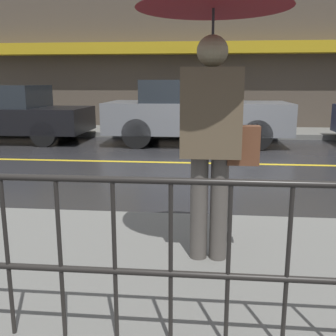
# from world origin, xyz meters

# --- Properties ---
(ground_plane) EXTENTS (80.00, 80.00, 0.00)m
(ground_plane) POSITION_xyz_m (0.00, 0.00, 0.00)
(ground_plane) COLOR #262628
(sidewalk_near) EXTENTS (28.00, 2.44, 0.14)m
(sidewalk_near) POSITION_xyz_m (0.00, -4.70, 0.07)
(sidewalk_near) COLOR slate
(sidewalk_near) RESTS_ON ground_plane
(sidewalk_far) EXTENTS (28.00, 1.91, 0.14)m
(sidewalk_far) POSITION_xyz_m (0.00, 4.44, 0.07)
(sidewalk_far) COLOR slate
(sidewalk_far) RESTS_ON ground_plane
(lane_marking) EXTENTS (25.20, 0.12, 0.01)m
(lane_marking) POSITION_xyz_m (0.00, 0.00, 0.00)
(lane_marking) COLOR gold
(lane_marking) RESTS_ON ground_plane
(building_storefront) EXTENTS (28.00, 0.85, 4.78)m
(building_storefront) POSITION_xyz_m (0.00, 5.51, 2.41)
(building_storefront) COLOR #4C4238
(building_storefront) RESTS_ON ground_plane
(railing_foreground) EXTENTS (12.00, 0.04, 0.94)m
(railing_foreground) POSITION_xyz_m (-0.00, -5.68, 0.73)
(railing_foreground) COLOR black
(railing_foreground) RESTS_ON sidewalk_near
(pedestrian) EXTENTS (1.13, 1.13, 2.18)m
(pedestrian) POSITION_xyz_m (-0.24, -4.57, 1.89)
(pedestrian) COLOR #4C4742
(pedestrian) RESTS_ON sidewalk_near
(car_black) EXTENTS (4.28, 1.86, 1.48)m
(car_black) POSITION_xyz_m (-5.63, 2.49, 0.75)
(car_black) COLOR black
(car_black) RESTS_ON ground_plane
(car_grey) EXTENTS (4.55, 1.93, 1.61)m
(car_grey) POSITION_xyz_m (-0.57, 2.49, 0.83)
(car_grey) COLOR slate
(car_grey) RESTS_ON ground_plane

